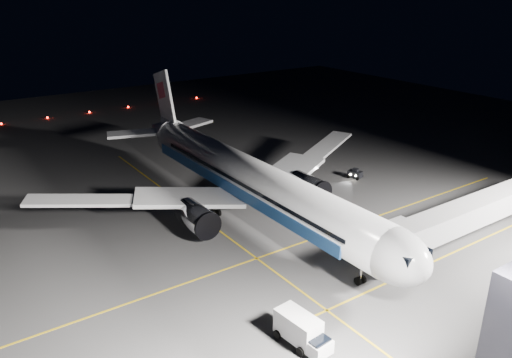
{
  "coord_description": "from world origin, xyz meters",
  "views": [
    {
      "loc": [
        51.44,
        -34.53,
        29.25
      ],
      "look_at": [
        1.78,
        -0.46,
        6.0
      ],
      "focal_mm": 35.0,
      "sensor_mm": 36.0,
      "label": 1
    }
  ],
  "objects_px": {
    "jet_bridge": "(480,209)",
    "safety_cone_a": "(284,211)",
    "service_truck": "(302,331)",
    "safety_cone_c": "(344,203)",
    "baggage_tug": "(355,174)",
    "airliner": "(247,178)",
    "safety_cone_b": "(286,213)"
  },
  "relations": [
    {
      "from": "jet_bridge",
      "to": "service_truck",
      "type": "xyz_separation_m",
      "value": [
        2.44,
        -29.22,
        -3.09
      ]
    },
    {
      "from": "safety_cone_c",
      "to": "jet_bridge",
      "type": "bearing_deg",
      "value": 16.11
    },
    {
      "from": "safety_cone_b",
      "to": "safety_cone_c",
      "type": "relative_size",
      "value": 1.12
    },
    {
      "from": "jet_bridge",
      "to": "safety_cone_b",
      "type": "bearing_deg",
      "value": -144.05
    },
    {
      "from": "service_truck",
      "to": "baggage_tug",
      "type": "height_order",
      "value": "service_truck"
    },
    {
      "from": "jet_bridge",
      "to": "safety_cone_c",
      "type": "xyz_separation_m",
      "value": [
        -17.4,
        -5.02,
        -4.31
      ]
    },
    {
      "from": "safety_cone_b",
      "to": "baggage_tug",
      "type": "bearing_deg",
      "value": 105.31
    },
    {
      "from": "baggage_tug",
      "to": "safety_cone_a",
      "type": "distance_m",
      "value": 18.53
    },
    {
      "from": "airliner",
      "to": "safety_cone_a",
      "type": "bearing_deg",
      "value": 51.56
    },
    {
      "from": "airliner",
      "to": "safety_cone_b",
      "type": "height_order",
      "value": "airliner"
    },
    {
      "from": "baggage_tug",
      "to": "safety_cone_c",
      "type": "xyz_separation_m",
      "value": [
        6.91,
        -8.96,
        -0.46
      ]
    },
    {
      "from": "service_truck",
      "to": "safety_cone_b",
      "type": "xyz_separation_m",
      "value": [
        -21.82,
        15.16,
        -1.18
      ]
    },
    {
      "from": "baggage_tug",
      "to": "safety_cone_c",
      "type": "relative_size",
      "value": 4.83
    },
    {
      "from": "airliner",
      "to": "safety_cone_b",
      "type": "xyz_separation_m",
      "value": [
        3.69,
        4.0,
        -4.86
      ]
    },
    {
      "from": "baggage_tug",
      "to": "safety_cone_a",
      "type": "height_order",
      "value": "baggage_tug"
    },
    {
      "from": "service_truck",
      "to": "safety_cone_b",
      "type": "distance_m",
      "value": 26.6
    },
    {
      "from": "airliner",
      "to": "safety_cone_a",
      "type": "height_order",
      "value": "airliner"
    },
    {
      "from": "airliner",
      "to": "safety_cone_a",
      "type": "distance_m",
      "value": 7.02
    },
    {
      "from": "service_truck",
      "to": "safety_cone_c",
      "type": "relative_size",
      "value": 10.34
    },
    {
      "from": "jet_bridge",
      "to": "safety_cone_a",
      "type": "relative_size",
      "value": 50.16
    },
    {
      "from": "jet_bridge",
      "to": "service_truck",
      "type": "distance_m",
      "value": 29.48
    },
    {
      "from": "jet_bridge",
      "to": "safety_cone_c",
      "type": "relative_size",
      "value": 63.19
    },
    {
      "from": "safety_cone_a",
      "to": "safety_cone_c",
      "type": "xyz_separation_m",
      "value": [
        2.5,
        9.03,
        -0.07
      ]
    },
    {
      "from": "jet_bridge",
      "to": "service_truck",
      "type": "relative_size",
      "value": 6.11
    },
    {
      "from": "safety_cone_c",
      "to": "baggage_tug",
      "type": "bearing_deg",
      "value": 127.63
    },
    {
      "from": "airliner",
      "to": "safety_cone_c",
      "type": "bearing_deg",
      "value": 66.46
    },
    {
      "from": "service_truck",
      "to": "airliner",
      "type": "bearing_deg",
      "value": 150.8
    },
    {
      "from": "service_truck",
      "to": "safety_cone_c",
      "type": "xyz_separation_m",
      "value": [
        -19.84,
        24.19,
        -1.21
      ]
    },
    {
      "from": "baggage_tug",
      "to": "safety_cone_a",
      "type": "relative_size",
      "value": 3.83
    },
    {
      "from": "baggage_tug",
      "to": "safety_cone_b",
      "type": "height_order",
      "value": "baggage_tug"
    },
    {
      "from": "jet_bridge",
      "to": "safety_cone_a",
      "type": "xyz_separation_m",
      "value": [
        -19.9,
        -14.06,
        -4.24
      ]
    },
    {
      "from": "jet_bridge",
      "to": "service_truck",
      "type": "bearing_deg",
      "value": -85.23
    }
  ]
}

